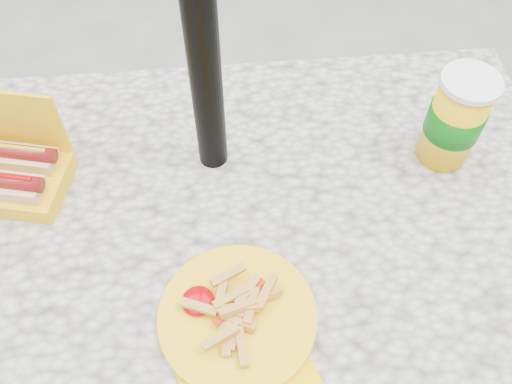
{
  "coord_description": "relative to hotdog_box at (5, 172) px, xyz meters",
  "views": [
    {
      "loc": [
        0.02,
        -0.45,
        1.5
      ],
      "look_at": [
        0.06,
        0.04,
        0.8
      ],
      "focal_mm": 38.0,
      "sensor_mm": 36.0,
      "label": 1
    }
  ],
  "objects": [
    {
      "name": "ground",
      "position": [
        0.35,
        -0.13,
        -0.79
      ],
      "size": [
        60.0,
        60.0,
        0.0
      ],
      "primitive_type": "plane",
      "color": "slate"
    },
    {
      "name": "picnic_table",
      "position": [
        0.35,
        -0.13,
        -0.14
      ],
      "size": [
        1.2,
        0.8,
        0.75
      ],
      "color": "beige",
      "rests_on": "ground"
    },
    {
      "name": "hotdog_box",
      "position": [
        0.0,
        0.0,
        0.0
      ],
      "size": [
        0.22,
        0.18,
        0.16
      ],
      "rotation": [
        0.0,
        0.0,
        -0.24
      ],
      "color": "yellow",
      "rests_on": "picnic_table"
    },
    {
      "name": "fries_plate",
      "position": [
        0.37,
        -0.29,
        -0.02
      ],
      "size": [
        0.24,
        0.33,
        0.05
      ],
      "rotation": [
        0.0,
        0.0,
        0.43
      ],
      "color": "#FFC300",
      "rests_on": "picnic_table"
    },
    {
      "name": "soda_cup",
      "position": [
        0.75,
        -0.0,
        0.05
      ],
      "size": [
        0.1,
        0.1,
        0.18
      ],
      "rotation": [
        0.0,
        0.0,
        -0.21
      ],
      "color": "yellow",
      "rests_on": "picnic_table"
    }
  ]
}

